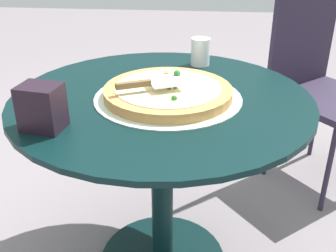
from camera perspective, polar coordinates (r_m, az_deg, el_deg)
The scene contains 6 objects.
patio_table at distance 1.42m, azimuth -0.86°, elevation -2.59°, with size 0.98×0.98×0.71m.
pizza_on_tray at distance 1.32m, azimuth 0.00°, elevation 4.64°, with size 0.47×0.47×0.06m.
pizza_server at distance 1.27m, azimuth -2.65°, elevation 5.87°, with size 0.21×0.13×0.02m.
drinking_cup at distance 1.63m, azimuth 4.51°, elevation 10.21°, with size 0.07×0.07×0.11m, color silver.
napkin_dispenser at distance 1.15m, azimuth -17.07°, elevation 2.48°, with size 0.11×0.09×0.13m, color black.
patio_chair_far at distance 2.13m, azimuth 20.00°, elevation 6.13°, with size 0.60×0.60×0.91m.
Camera 1 is at (-0.14, 1.23, 1.22)m, focal length 44.05 mm.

